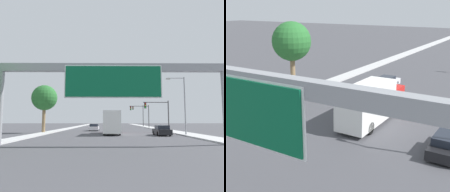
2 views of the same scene
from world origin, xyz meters
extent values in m
cube|color=#BABABA|center=(-10.75, 60.00, 0.07)|extent=(2.00, 120.00, 0.15)
cube|color=gray|center=(0.00, 18.00, 6.82)|extent=(19.90, 0.60, 0.70)
cube|color=white|center=(0.00, 17.70, 5.52)|extent=(8.56, 0.08, 2.91)
cube|color=#0A5B38|center=(0.00, 17.65, 5.52)|extent=(8.36, 0.16, 2.71)
cube|color=silver|center=(-3.50, 43.70, 0.52)|extent=(1.86, 4.62, 0.68)
cube|color=#1E232D|center=(-3.50, 43.47, 1.12)|extent=(1.63, 2.40, 0.53)
cylinder|color=black|center=(-4.32, 45.13, 0.32)|extent=(0.22, 0.64, 0.64)
cylinder|color=black|center=(-2.68, 45.13, 0.32)|extent=(0.22, 0.64, 0.64)
cylinder|color=black|center=(-4.32, 42.27, 0.32)|extent=(0.22, 0.64, 0.64)
cylinder|color=black|center=(-2.68, 42.27, 0.32)|extent=(0.22, 0.64, 0.64)
cube|color=black|center=(7.00, 29.75, 0.53)|extent=(1.83, 4.51, 0.71)
cube|color=#1E232D|center=(7.00, 29.53, 1.15)|extent=(1.61, 2.34, 0.54)
cylinder|color=black|center=(6.19, 31.15, 0.32)|extent=(0.22, 0.64, 0.64)
cylinder|color=black|center=(6.19, 28.35, 0.32)|extent=(0.22, 0.64, 0.64)
cube|color=red|center=(0.00, 35.94, 1.33)|extent=(2.27, 2.52, 2.05)
cube|color=silver|center=(0.00, 31.44, 1.88)|extent=(2.46, 6.47, 3.16)
cylinder|color=black|center=(-1.09, 35.81, 0.50)|extent=(0.28, 1.00, 1.00)
cylinder|color=black|center=(1.09, 35.81, 0.50)|extent=(0.28, 1.00, 1.00)
cylinder|color=black|center=(-1.09, 29.83, 0.50)|extent=(0.28, 1.00, 1.00)
cylinder|color=black|center=(1.09, 29.83, 0.50)|extent=(0.28, 1.00, 1.00)
cylinder|color=#8C704C|center=(-11.41, 35.69, 2.96)|extent=(0.54, 0.54, 5.92)
sphere|color=#286B2D|center=(-11.41, 35.69, 5.92)|extent=(4.28, 4.28, 4.28)
camera|label=1|loc=(-0.29, -1.21, 2.13)|focal=35.00mm
camera|label=2|loc=(10.88, 9.33, 9.76)|focal=50.00mm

